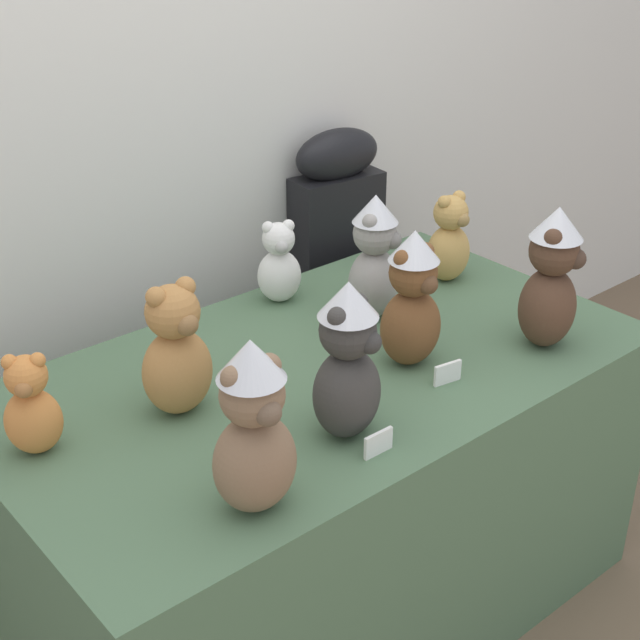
{
  "coord_description": "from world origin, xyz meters",
  "views": [
    {
      "loc": [
        -1.18,
        -1.15,
        1.82
      ],
      "look_at": [
        0.0,
        0.25,
        0.86
      ],
      "focal_mm": 51.6,
      "sensor_mm": 36.0,
      "label": 1
    }
  ],
  "objects_px": {
    "instrument_case": "(336,295)",
    "teddy_bear_ginger": "(31,407)",
    "teddy_bear_ash": "(374,258)",
    "teddy_bear_caramel": "(176,353)",
    "teddy_bear_charcoal": "(348,362)",
    "teddy_bear_snow": "(279,264)",
    "teddy_bear_mocha": "(254,429)",
    "teddy_bear_cocoa": "(551,279)",
    "teddy_bear_chestnut": "(412,300)",
    "teddy_bear_honey": "(449,240)",
    "display_table": "(320,493)"
  },
  "relations": [
    {
      "from": "teddy_bear_mocha",
      "to": "teddy_bear_ash",
      "type": "relative_size",
      "value": 1.07
    },
    {
      "from": "instrument_case",
      "to": "teddy_bear_ginger",
      "type": "relative_size",
      "value": 4.88
    },
    {
      "from": "instrument_case",
      "to": "teddy_bear_cocoa",
      "type": "height_order",
      "value": "teddy_bear_cocoa"
    },
    {
      "from": "display_table",
      "to": "teddy_bear_snow",
      "type": "distance_m",
      "value": 0.59
    },
    {
      "from": "display_table",
      "to": "teddy_bear_charcoal",
      "type": "relative_size",
      "value": 4.47
    },
    {
      "from": "teddy_bear_ash",
      "to": "teddy_bear_ginger",
      "type": "bearing_deg",
      "value": 153.79
    },
    {
      "from": "teddy_bear_charcoal",
      "to": "teddy_bear_caramel",
      "type": "bearing_deg",
      "value": 108.59
    },
    {
      "from": "teddy_bear_charcoal",
      "to": "teddy_bear_mocha",
      "type": "bearing_deg",
      "value": 176.19
    },
    {
      "from": "teddy_bear_charcoal",
      "to": "teddy_bear_ash",
      "type": "relative_size",
      "value": 1.06
    },
    {
      "from": "teddy_bear_charcoal",
      "to": "teddy_bear_ash",
      "type": "distance_m",
      "value": 0.53
    },
    {
      "from": "instrument_case",
      "to": "teddy_bear_cocoa",
      "type": "xyz_separation_m",
      "value": [
        -0.05,
        -0.82,
        0.36
      ]
    },
    {
      "from": "teddy_bear_snow",
      "to": "teddy_bear_ash",
      "type": "distance_m",
      "value": 0.26
    },
    {
      "from": "display_table",
      "to": "teddy_bear_charcoal",
      "type": "xyz_separation_m",
      "value": [
        -0.13,
        -0.24,
        0.54
      ]
    },
    {
      "from": "teddy_bear_ginger",
      "to": "teddy_bear_chestnut",
      "type": "relative_size",
      "value": 0.67
    },
    {
      "from": "instrument_case",
      "to": "teddy_bear_caramel",
      "type": "xyz_separation_m",
      "value": [
        -0.88,
        -0.5,
        0.33
      ]
    },
    {
      "from": "teddy_bear_cocoa",
      "to": "teddy_bear_ash",
      "type": "xyz_separation_m",
      "value": [
        -0.21,
        0.37,
        -0.01
      ]
    },
    {
      "from": "instrument_case",
      "to": "teddy_bear_ginger",
      "type": "xyz_separation_m",
      "value": [
        -1.18,
        -0.45,
        0.3
      ]
    },
    {
      "from": "display_table",
      "to": "teddy_bear_mocha",
      "type": "relative_size",
      "value": 4.41
    },
    {
      "from": "display_table",
      "to": "instrument_case",
      "type": "bearing_deg",
      "value": 46.18
    },
    {
      "from": "instrument_case",
      "to": "teddy_bear_ash",
      "type": "relative_size",
      "value": 3.32
    },
    {
      "from": "teddy_bear_snow",
      "to": "teddy_bear_ash",
      "type": "relative_size",
      "value": 0.69
    },
    {
      "from": "display_table",
      "to": "teddy_bear_caramel",
      "type": "relative_size",
      "value": 5.09
    },
    {
      "from": "display_table",
      "to": "teddy_bear_chestnut",
      "type": "distance_m",
      "value": 0.57
    },
    {
      "from": "display_table",
      "to": "teddy_bear_caramel",
      "type": "distance_m",
      "value": 0.62
    },
    {
      "from": "instrument_case",
      "to": "teddy_bear_snow",
      "type": "distance_m",
      "value": 0.54
    },
    {
      "from": "teddy_bear_snow",
      "to": "teddy_bear_ash",
      "type": "xyz_separation_m",
      "value": [
        0.13,
        -0.22,
        0.05
      ]
    },
    {
      "from": "instrument_case",
      "to": "teddy_bear_caramel",
      "type": "height_order",
      "value": "instrument_case"
    },
    {
      "from": "teddy_bear_chestnut",
      "to": "teddy_bear_caramel",
      "type": "bearing_deg",
      "value": 163.44
    },
    {
      "from": "teddy_bear_charcoal",
      "to": "teddy_bear_chestnut",
      "type": "relative_size",
      "value": 1.04
    },
    {
      "from": "teddy_bear_snow",
      "to": "teddy_bear_chestnut",
      "type": "relative_size",
      "value": 0.68
    },
    {
      "from": "teddy_bear_mocha",
      "to": "teddy_bear_honey",
      "type": "relative_size",
      "value": 1.38
    },
    {
      "from": "teddy_bear_cocoa",
      "to": "teddy_bear_ash",
      "type": "relative_size",
      "value": 1.08
    },
    {
      "from": "teddy_bear_mocha",
      "to": "teddy_bear_chestnut",
      "type": "bearing_deg",
      "value": 22.68
    },
    {
      "from": "teddy_bear_caramel",
      "to": "display_table",
      "type": "bearing_deg",
      "value": -10.87
    },
    {
      "from": "teddy_bear_ash",
      "to": "teddy_bear_caramel",
      "type": "bearing_deg",
      "value": 159.16
    },
    {
      "from": "teddy_bear_ash",
      "to": "teddy_bear_mocha",
      "type": "bearing_deg",
      "value": -174.66
    },
    {
      "from": "teddy_bear_charcoal",
      "to": "display_table",
      "type": "bearing_deg",
      "value": 43.65
    },
    {
      "from": "teddy_bear_snow",
      "to": "teddy_bear_mocha",
      "type": "bearing_deg",
      "value": -105.07
    },
    {
      "from": "teddy_bear_chestnut",
      "to": "teddy_bear_honey",
      "type": "distance_m",
      "value": 0.48
    },
    {
      "from": "instrument_case",
      "to": "teddy_bear_charcoal",
      "type": "relative_size",
      "value": 3.14
    },
    {
      "from": "teddy_bear_cocoa",
      "to": "teddy_bear_ash",
      "type": "height_order",
      "value": "teddy_bear_cocoa"
    },
    {
      "from": "display_table",
      "to": "teddy_bear_ash",
      "type": "bearing_deg",
      "value": 22.2
    },
    {
      "from": "teddy_bear_chestnut",
      "to": "teddy_bear_charcoal",
      "type": "bearing_deg",
      "value": -156.41
    },
    {
      "from": "teddy_bear_ginger",
      "to": "teddy_bear_mocha",
      "type": "height_order",
      "value": "teddy_bear_mocha"
    },
    {
      "from": "teddy_bear_ash",
      "to": "teddy_bear_charcoal",
      "type": "bearing_deg",
      "value": -165.11
    },
    {
      "from": "teddy_bear_snow",
      "to": "teddy_bear_ash",
      "type": "height_order",
      "value": "teddy_bear_ash"
    },
    {
      "from": "teddy_bear_charcoal",
      "to": "teddy_bear_snow",
      "type": "distance_m",
      "value": 0.63
    },
    {
      "from": "display_table",
      "to": "teddy_bear_snow",
      "type": "relative_size",
      "value": 6.82
    },
    {
      "from": "teddy_bear_honey",
      "to": "teddy_bear_ginger",
      "type": "bearing_deg",
      "value": 179.85
    },
    {
      "from": "teddy_bear_charcoal",
      "to": "teddy_bear_ginger",
      "type": "bearing_deg",
      "value": 127.97
    }
  ]
}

